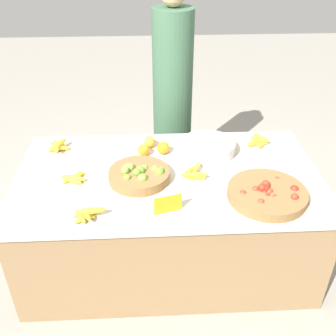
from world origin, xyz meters
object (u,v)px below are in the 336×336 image
metal_bowl (208,147)px  price_sign (168,204)px  tomato_basket (267,194)px  vendor_person (173,100)px  lime_bowl (139,175)px

metal_bowl → price_sign: bearing=-116.1°
tomato_basket → vendor_person: bearing=111.0°
price_sign → vendor_person: 1.30m
tomato_basket → price_sign: (-0.57, -0.10, 0.02)m
tomato_basket → vendor_person: size_ratio=0.27×
tomato_basket → metal_bowl: tomato_basket is taller
lime_bowl → vendor_person: size_ratio=0.22×
lime_bowl → vendor_person: vendor_person is taller
vendor_person → metal_bowl: bearing=-74.0°
metal_bowl → price_sign: size_ratio=2.39×
metal_bowl → tomato_basket: bearing=-63.0°
lime_bowl → price_sign: (0.16, -0.32, 0.02)m
lime_bowl → price_sign: price_sign is taller
lime_bowl → price_sign: size_ratio=2.44×
vendor_person → lime_bowl: bearing=-105.0°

